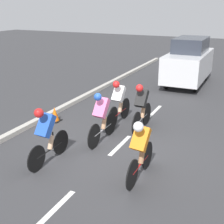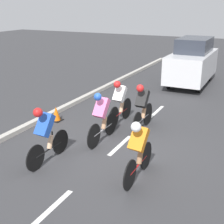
{
  "view_description": "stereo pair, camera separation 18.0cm",
  "coord_description": "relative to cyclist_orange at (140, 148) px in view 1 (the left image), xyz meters",
  "views": [
    {
      "loc": [
        -3.14,
        7.18,
        3.77
      ],
      "look_at": [
        0.25,
        -0.1,
        0.95
      ],
      "focal_mm": 50.0,
      "sensor_mm": 36.0,
      "label": 1
    },
    {
      "loc": [
        -3.3,
        7.1,
        3.77
      ],
      "look_at": [
        0.25,
        -0.1,
        0.95
      ],
      "focal_mm": 50.0,
      "sensor_mm": 36.0,
      "label": 2
    }
  ],
  "objects": [
    {
      "name": "cyclist_black",
      "position": [
        0.96,
        -2.74,
        0.02
      ],
      "size": [
        0.33,
        1.68,
        1.53
      ],
      "color": "black",
      "rests_on": "ground"
    },
    {
      "name": "lane_stripe_near",
      "position": [
        1.1,
        1.75,
        -0.77
      ],
      "size": [
        0.12,
        1.4,
        0.01
      ],
      "primitive_type": "cube",
      "color": "white",
      "rests_on": "ground"
    },
    {
      "name": "support_car",
      "position": [
        0.92,
        -9.27,
        0.32
      ],
      "size": [
        1.7,
        4.16,
        2.21
      ],
      "color": "black",
      "rests_on": "ground"
    },
    {
      "name": "cyclist_blue",
      "position": [
        2.3,
        0.25,
        0.03
      ],
      "size": [
        0.35,
        1.66,
        1.52
      ],
      "color": "black",
      "rests_on": "ground"
    },
    {
      "name": "cyclist_white",
      "position": [
        1.81,
        -2.94,
        0.01
      ],
      "size": [
        0.34,
        1.73,
        1.5
      ],
      "color": "black",
      "rests_on": "ground"
    },
    {
      "name": "lane_stripe_far",
      "position": [
        1.1,
        -4.65,
        -0.77
      ],
      "size": [
        0.12,
        1.4,
        0.01
      ],
      "primitive_type": "cube",
      "color": "white",
      "rests_on": "ground"
    },
    {
      "name": "curb",
      "position": [
        4.3,
        -1.45,
        -0.71
      ],
      "size": [
        0.2,
        27.56,
        0.14
      ],
      "primitive_type": "cube",
      "color": "#B7B2A8",
      "rests_on": "ground"
    },
    {
      "name": "cyclist_orange",
      "position": [
        0.0,
        0.0,
        0.0
      ],
      "size": [
        0.36,
        1.65,
        1.48
      ],
      "color": "black",
      "rests_on": "ground"
    },
    {
      "name": "lane_stripe_mid",
      "position": [
        1.1,
        -1.45,
        -0.77
      ],
      "size": [
        0.12,
        1.4,
        0.01
      ],
      "primitive_type": "cube",
      "color": "white",
      "rests_on": "ground"
    },
    {
      "name": "traffic_cone",
      "position": [
        3.85,
        -2.26,
        -0.54
      ],
      "size": [
        0.36,
        0.36,
        0.49
      ],
      "color": "black",
      "rests_on": "ground"
    },
    {
      "name": "cyclist_pink",
      "position": [
        1.67,
        -1.43,
        0.01
      ],
      "size": [
        0.34,
        1.74,
        1.52
      ],
      "color": "black",
      "rests_on": "ground"
    },
    {
      "name": "ground_plane",
      "position": [
        1.1,
        -1.35,
        -0.78
      ],
      "size": [
        60.0,
        60.0,
        0.0
      ],
      "primitive_type": "plane",
      "color": "#38383A"
    }
  ]
}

